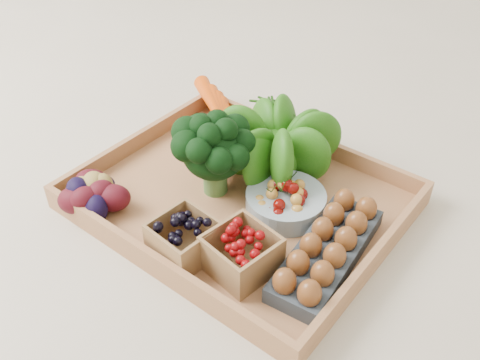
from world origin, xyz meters
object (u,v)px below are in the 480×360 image
Objects in this scene: tray at (240,202)px; egg_carton at (327,254)px; cherry_bowl at (286,202)px; broccoli at (215,166)px.

egg_carton is at bearing -9.41° from tray.
tray is 0.09m from cherry_bowl.
broccoli is 0.14m from cherry_bowl.
broccoli is 0.58× the size of egg_carton.
egg_carton is (0.20, -0.03, 0.02)m from tray.
broccoli is at bearing 168.43° from egg_carton.
cherry_bowl is (0.08, 0.03, 0.03)m from tray.
tray is 3.83× the size of cherry_bowl.
tray is at bearing 9.47° from broccoli.
cherry_bowl reaches higher than egg_carton.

